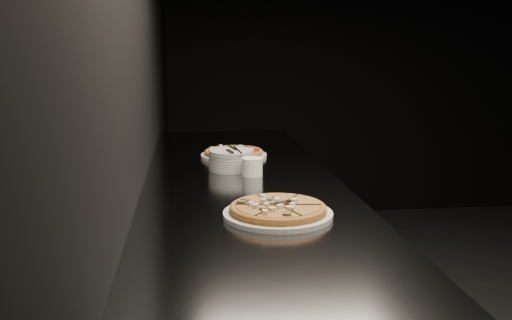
{
  "coord_description": "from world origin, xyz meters",
  "views": [
    {
      "loc": [
        -2.32,
        -2.14,
        1.43
      ],
      "look_at": [
        -2.08,
        -0.06,
        1.0
      ],
      "focal_mm": 40.0,
      "sensor_mm": 36.0,
      "label": 1
    }
  ],
  "objects": [
    {
      "name": "counter",
      "position": [
        -2.13,
        0.0,
        0.46
      ],
      "size": [
        0.74,
        2.44,
        0.92
      ],
      "color": "slate",
      "rests_on": "floor"
    },
    {
      "name": "pizza_tomato",
      "position": [
        -2.13,
        0.42,
        0.94
      ],
      "size": [
        0.3,
        0.3,
        0.03
      ],
      "rotation": [
        0.0,
        0.0,
        -0.15
      ],
      "color": "white",
      "rests_on": "counter"
    },
    {
      "name": "wall_back",
      "position": [
        0.0,
        2.5,
        1.4
      ],
      "size": [
        5.0,
        0.02,
        2.8
      ],
      "primitive_type": "cube",
      "color": "black",
      "rests_on": "floor"
    },
    {
      "name": "ramekin",
      "position": [
        -2.08,
        0.03,
        0.96
      ],
      "size": [
        0.08,
        0.08,
        0.07
      ],
      "color": "white",
      "rests_on": "counter"
    },
    {
      "name": "pizza_mushroom",
      "position": [
        -2.07,
        -0.52,
        0.94
      ],
      "size": [
        0.33,
        0.33,
        0.04
      ],
      "rotation": [
        0.0,
        0.0,
        -0.14
      ],
      "color": "white",
      "rests_on": "counter"
    },
    {
      "name": "cutlery",
      "position": [
        -2.15,
        0.15,
        1.0
      ],
      "size": [
        0.06,
        0.19,
        0.01
      ],
      "rotation": [
        0.0,
        0.0,
        0.22
      ],
      "color": "silver",
      "rests_on": "plate_stack"
    },
    {
      "name": "wall_left",
      "position": [
        -2.5,
        0.0,
        1.4
      ],
      "size": [
        0.02,
        5.0,
        2.8
      ],
      "primitive_type": "cube",
      "color": "black",
      "rests_on": "floor"
    },
    {
      "name": "plate_stack",
      "position": [
        -2.16,
        0.16,
        0.96
      ],
      "size": [
        0.18,
        0.18,
        0.08
      ],
      "color": "white",
      "rests_on": "counter"
    }
  ]
}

